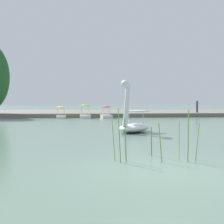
# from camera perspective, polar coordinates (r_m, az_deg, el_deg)

# --- Properties ---
(ground_plane) EXTENTS (505.14, 505.14, 0.00)m
(ground_plane) POSITION_cam_1_polar(r_m,az_deg,el_deg) (7.44, 10.12, -11.59)
(ground_plane) COLOR #567060
(shore_bank_far) EXTENTS (123.09, 23.12, 0.50)m
(shore_bank_far) POSITION_cam_1_polar(r_m,az_deg,el_deg) (45.21, -3.11, -0.12)
(shore_bank_far) COLOR #6B665B
(shore_bank_far) RESTS_ON ground_plane
(swan_boat) EXTENTS (2.82, 2.96, 3.06)m
(swan_boat) POSITION_cam_1_polar(r_m,az_deg,el_deg) (16.41, 4.40, -2.30)
(swan_boat) COLOR white
(swan_boat) RESTS_ON ground_plane
(pedal_boat_red) EXTENTS (1.44, 2.48, 1.45)m
(pedal_boat_red) POSITION_cam_1_polar(r_m,az_deg,el_deg) (32.61, -1.20, -0.55)
(pedal_boat_red) COLOR white
(pedal_boat_red) RESTS_ON ground_plane
(pedal_boat_lime) EXTENTS (1.28, 2.28, 1.61)m
(pedal_boat_lime) POSITION_cam_1_polar(r_m,az_deg,el_deg) (32.62, -5.56, -0.42)
(pedal_boat_lime) COLOR white
(pedal_boat_lime) RESTS_ON ground_plane
(pedal_boat_yellow) EXTENTS (1.23, 1.81, 1.39)m
(pedal_boat_yellow) POSITION_cam_1_polar(r_m,az_deg,el_deg) (32.40, -10.53, -0.47)
(pedal_boat_yellow) COLOR white
(pedal_boat_yellow) RESTS_ON ground_plane
(person_on_path) EXTENTS (0.30, 0.30, 1.75)m
(person_on_path) POSITION_cam_1_polar(r_m,az_deg,el_deg) (39.21, 17.26, 1.24)
(person_on_path) COLOR #47382D
(person_on_path) RESTS_ON shore_bank_far
(reed_clump_foreground) EXTENTS (2.64, 1.14, 1.58)m
(reed_clump_foreground) POSITION_cam_1_polar(r_m,az_deg,el_deg) (8.39, 8.42, -5.63)
(reed_clump_foreground) COLOR #568E38
(reed_clump_foreground) RESTS_ON ground_plane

